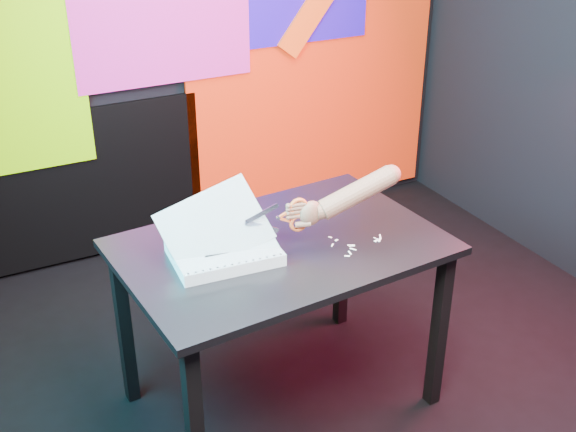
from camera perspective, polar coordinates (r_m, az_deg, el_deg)
room at (r=2.66m, az=5.51°, el=11.33°), size 3.01×3.01×2.71m
backdrop at (r=4.05m, az=-5.30°, el=11.11°), size 2.88×0.05×2.08m
work_table at (r=2.74m, az=-0.56°, el=-3.85°), size 1.24×0.87×0.75m
printout_stack at (r=2.60m, az=-5.09°, el=-2.79°), size 0.42×0.30×0.28m
scissors at (r=2.62m, az=0.48°, el=0.04°), size 0.24×0.05×0.14m
hand_forearm at (r=2.66m, az=4.88°, el=1.62°), size 0.43×0.13×0.20m
paper_clippings at (r=2.70m, az=5.52°, el=-2.20°), size 0.22×0.17×0.00m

